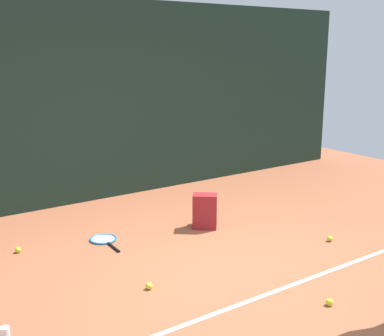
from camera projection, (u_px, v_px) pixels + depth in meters
The scene contains 9 objects.
ground_plane at pixel (214, 270), 5.10m from camera, with size 12.00×12.00×0.00m, color #9E5638.
back_fence at pixel (90, 102), 7.16m from camera, with size 10.00×0.10×2.92m, color #192D23.
court_line at pixel (260, 297), 4.54m from camera, with size 9.00×0.05×0.00m, color white.
tennis_racket at pixel (104, 240), 5.87m from camera, with size 0.33×0.62×0.03m.
backpack at pixel (205, 211), 6.27m from camera, with size 0.38×0.38×0.44m.
tennis_ball_near_player at pixel (18, 250), 5.53m from camera, with size 0.07×0.07×0.07m, color #CCE033.
tennis_ball_by_fence at pixel (330, 239), 5.85m from camera, with size 0.07×0.07×0.07m, color #CCE033.
tennis_ball_mid_court at pixel (329, 302), 4.39m from camera, with size 0.07×0.07×0.07m, color #CCE033.
tennis_ball_far_left at pixel (149, 286), 4.69m from camera, with size 0.07×0.07×0.07m, color #CCE033.
Camera 1 is at (-2.87, -3.75, 2.21)m, focal length 46.42 mm.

